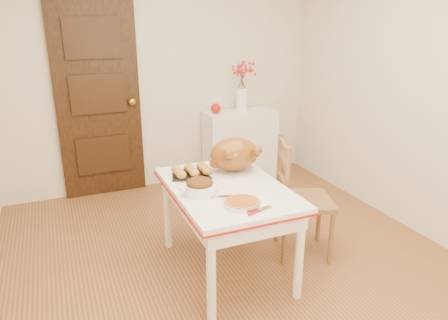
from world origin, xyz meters
name	(u,v)px	position (x,y,z in m)	size (l,w,h in m)	color
floor	(238,272)	(0.00, 0.00, 0.00)	(3.50, 4.00, 0.00)	brown
wall_back	(163,75)	(0.00, 2.00, 1.25)	(3.50, 0.00, 2.50)	beige
wall_right	(434,93)	(1.75, 0.00, 1.25)	(0.00, 4.00, 2.50)	beige
door_back	(98,100)	(-0.70, 1.97, 1.03)	(0.85, 0.06, 2.06)	black
sideboard	(240,146)	(0.84, 1.78, 0.41)	(0.82, 0.37, 0.82)	white
kitchen_table	(227,229)	(-0.07, 0.07, 0.34)	(0.79, 1.15, 0.69)	white
chair_oak	(305,198)	(0.60, 0.07, 0.48)	(0.42, 0.42, 0.96)	olive
berry_vase	(242,87)	(0.85, 1.78, 1.10)	(0.28, 0.28, 0.55)	white
apple	(216,108)	(0.53, 1.78, 0.88)	(0.11, 0.11, 0.11)	#9A160C
turkey_platter	(234,156)	(0.09, 0.29, 0.83)	(0.44, 0.35, 0.28)	brown
pumpkin_pie	(243,202)	(-0.10, -0.27, 0.71)	(0.23, 0.23, 0.05)	#9D4D17
stuffing_dish	(200,186)	(-0.29, 0.01, 0.74)	(0.27, 0.22, 0.11)	#5A2D11
rolls_tray	(191,171)	(-0.23, 0.36, 0.73)	(0.29, 0.22, 0.08)	#AF7F2A
pie_server	(260,210)	(-0.04, -0.39, 0.69)	(0.19, 0.06, 0.01)	silver
carving_knife	(216,197)	(-0.21, -0.09, 0.69)	(0.23, 0.05, 0.01)	silver
drinking_glass	(215,160)	(0.01, 0.49, 0.74)	(0.07, 0.07, 0.11)	white
shaker_pair	(240,156)	(0.25, 0.53, 0.73)	(0.09, 0.04, 0.09)	white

